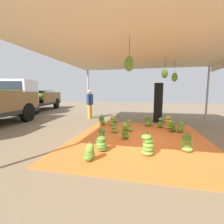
# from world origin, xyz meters

# --- Properties ---
(ground_plane) EXTENTS (40.00, 40.00, 0.00)m
(ground_plane) POSITION_xyz_m (0.00, 3.00, 0.00)
(ground_plane) COLOR #7F6B51
(tarp_orange) EXTENTS (5.34, 4.41, 0.01)m
(tarp_orange) POSITION_xyz_m (0.00, 0.00, 0.01)
(tarp_orange) COLOR orange
(tarp_orange) RESTS_ON ground
(tent_canopy) EXTENTS (8.00, 7.00, 2.97)m
(tent_canopy) POSITION_xyz_m (0.01, -0.10, 2.88)
(tent_canopy) COLOR #9EA0A5
(tent_canopy) RESTS_ON ground
(banana_bunch_0) EXTENTS (0.34, 0.32, 0.50)m
(banana_bunch_0) POSITION_xyz_m (1.14, -1.22, 0.22)
(banana_bunch_0) COLOR #477523
(banana_bunch_0) RESTS_ON tarp_orange
(banana_bunch_1) EXTENTS (0.30, 0.32, 0.57)m
(banana_bunch_1) POSITION_xyz_m (0.52, 0.97, 0.26)
(banana_bunch_1) COLOR #75A83D
(banana_bunch_1) RESTS_ON tarp_orange
(banana_bunch_2) EXTENTS (0.43, 0.43, 0.59)m
(banana_bunch_2) POSITION_xyz_m (-1.45, -0.26, 0.26)
(banana_bunch_2) COLOR #75A83D
(banana_bunch_2) RESTS_ON tarp_orange
(banana_bunch_3) EXTENTS (0.33, 0.36, 0.54)m
(banana_bunch_3) POSITION_xyz_m (0.90, 0.47, 0.23)
(banana_bunch_3) COLOR #6B9E38
(banana_bunch_3) RESTS_ON tarp_orange
(banana_bunch_4) EXTENTS (0.34, 0.36, 0.59)m
(banana_bunch_4) POSITION_xyz_m (-0.19, 0.47, 0.27)
(banana_bunch_4) COLOR #518428
(banana_bunch_4) RESTS_ON tarp_orange
(banana_bunch_5) EXTENTS (0.37, 0.34, 0.54)m
(banana_bunch_5) POSITION_xyz_m (-1.01, 1.06, 0.24)
(banana_bunch_5) COLOR #6B9E38
(banana_bunch_5) RESTS_ON tarp_orange
(banana_bunch_6) EXTENTS (0.38, 0.39, 0.60)m
(banana_bunch_6) POSITION_xyz_m (1.62, -1.15, 0.27)
(banana_bunch_6) COLOR gold
(banana_bunch_6) RESTS_ON tarp_orange
(banana_bunch_7) EXTENTS (0.33, 0.32, 0.50)m
(banana_bunch_7) POSITION_xyz_m (1.78, -0.83, 0.21)
(banana_bunch_7) COLOR #518428
(banana_bunch_7) RESTS_ON tarp_orange
(banana_bunch_9) EXTENTS (0.34, 0.34, 0.45)m
(banana_bunch_9) POSITION_xyz_m (-2.06, 1.03, 0.20)
(banana_bunch_9) COLOR #518428
(banana_bunch_9) RESTS_ON tarp_orange
(banana_bunch_10) EXTENTS (0.38, 0.37, 0.47)m
(banana_bunch_10) POSITION_xyz_m (1.92, 1.36, 0.20)
(banana_bunch_10) COLOR gold
(banana_bunch_10) RESTS_ON tarp_orange
(banana_bunch_11) EXTENTS (0.32, 0.32, 0.48)m
(banana_bunch_11) POSITION_xyz_m (1.09, -1.53, 0.22)
(banana_bunch_11) COLOR #477523
(banana_bunch_11) RESTS_ON tarp_orange
(banana_bunch_12) EXTENTS (0.45, 0.44, 0.52)m
(banana_bunch_12) POSITION_xyz_m (1.79, 1.85, 0.23)
(banana_bunch_12) COLOR #477523
(banana_bunch_12) RESTS_ON tarp_orange
(banana_bunch_13) EXTENTS (0.41, 0.42, 0.46)m
(banana_bunch_13) POSITION_xyz_m (-1.42, 0.93, 0.20)
(banana_bunch_13) COLOR #477523
(banana_bunch_13) RESTS_ON tarp_orange
(banana_bunch_14) EXTENTS (0.47, 0.47, 0.48)m
(banana_bunch_14) POSITION_xyz_m (2.07, -0.32, 0.22)
(banana_bunch_14) COLOR #60932D
(banana_bunch_14) RESTS_ON tarp_orange
(banana_bunch_15) EXTENTS (0.41, 0.41, 0.51)m
(banana_bunch_15) POSITION_xyz_m (-0.96, -1.26, 0.23)
(banana_bunch_15) COLOR #75A83D
(banana_bunch_15) RESTS_ON tarp_orange
(cargo_truck_far) EXTENTS (7.07, 3.93, 2.40)m
(cargo_truck_far) POSITION_xyz_m (5.80, 9.01, 1.19)
(cargo_truck_far) COLOR #2D2D2D
(cargo_truck_far) RESTS_ON ground
(worker_0) EXTENTS (0.63, 0.38, 1.72)m
(worker_0) POSITION_xyz_m (3.53, 3.10, 1.00)
(worker_0) COLOR orange
(worker_0) RESTS_ON ground
(speaker_stack) EXTENTS (0.62, 0.50, 2.05)m
(speaker_stack) POSITION_xyz_m (3.31, -0.83, 1.02)
(speaker_stack) COLOR black
(speaker_stack) RESTS_ON ground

